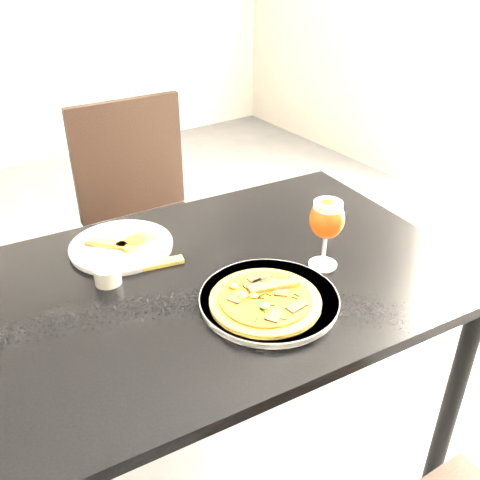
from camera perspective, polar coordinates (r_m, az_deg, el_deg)
dining_table at (r=1.36m, az=-2.10°, el=-6.79°), size 1.27×0.92×0.75m
chair_far at (r=2.03m, az=-9.84°, el=1.90°), size 0.46×0.46×0.96m
plate_main at (r=1.21m, az=3.11°, el=-6.37°), size 0.39×0.39×0.02m
pizza at (r=1.19m, az=2.75°, el=-6.39°), size 0.25×0.25×0.03m
plate_second at (r=1.44m, az=-12.54°, el=-0.64°), size 0.27×0.27×0.01m
crust_scraps at (r=1.43m, az=-12.06°, el=-0.20°), size 0.17×0.13×0.01m
loose_crust at (r=1.36m, az=-8.55°, el=-2.50°), size 0.12×0.05×0.01m
sauce_cup at (r=1.31m, az=-13.96°, el=-3.60°), size 0.06×0.06×0.04m
beer_glass at (r=1.29m, az=9.26°, el=2.16°), size 0.09×0.09×0.18m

